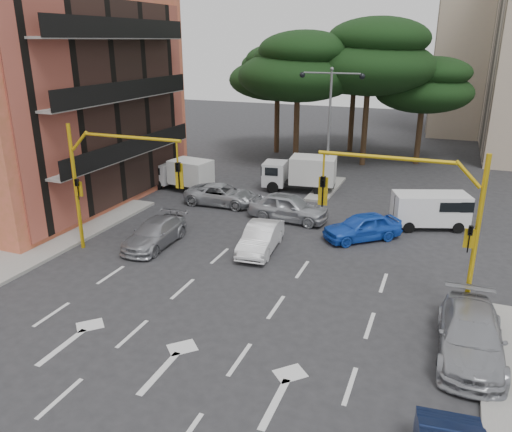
{
  "coord_description": "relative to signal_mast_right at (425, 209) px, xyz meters",
  "views": [
    {
      "loc": [
        7.32,
        -15.7,
        9.51
      ],
      "look_at": [
        -0.81,
        5.11,
        1.6
      ],
      "focal_mm": 35.0,
      "sensor_mm": 36.0,
      "label": 1
    }
  ],
  "objects": [
    {
      "name": "ground",
      "position": [
        -6.8,
        -1.99,
        -3.88
      ],
      "size": [
        120.0,
        120.0,
        0.0
      ],
      "primitive_type": "plane",
      "color": "#28282B",
      "rests_on": "ground"
    },
    {
      "name": "median_strip",
      "position": [
        -6.8,
        14.01,
        -3.81
      ],
      "size": [
        1.4,
        6.0,
        0.15
      ],
      "primitive_type": "cube",
      "color": "gray",
      "rests_on": "ground"
    },
    {
      "name": "apartment_orange",
      "position": [
        -24.76,
        6.01,
        2.97
      ],
      "size": [
        15.19,
        16.15,
        13.7
      ],
      "color": "#AE5F36",
      "rests_on": "ground"
    },
    {
      "name": "pine_left_near",
      "position": [
        -10.75,
        19.96,
        3.72
      ],
      "size": [
        9.15,
        9.15,
        10.23
      ],
      "color": "#382616",
      "rests_on": "ground"
    },
    {
      "name": "pine_center",
      "position": [
        -5.75,
        21.96,
        4.41
      ],
      "size": [
        9.98,
        9.98,
        11.16
      ],
      "color": "#382616",
      "rests_on": "ground"
    },
    {
      "name": "pine_left_far",
      "position": [
        -13.75,
        23.96,
        3.03
      ],
      "size": [
        8.32,
        8.32,
        9.3
      ],
      "color": "#382616",
      "rests_on": "ground"
    },
    {
      "name": "pine_right",
      "position": [
        -1.75,
        23.96,
        2.33
      ],
      "size": [
        7.49,
        7.49,
        8.37
      ],
      "color": "#382616",
      "rests_on": "ground"
    },
    {
      "name": "pine_back",
      "position": [
        -7.75,
        26.96,
        3.72
      ],
      "size": [
        9.15,
        9.15,
        10.23
      ],
      "color": "#382616",
      "rests_on": "ground"
    },
    {
      "name": "signal_mast_right",
      "position": [
        0.0,
        0.0,
        0.0
      ],
      "size": [
        5.79,
        0.37,
        6.0
      ],
      "color": "gold",
      "rests_on": "ground"
    },
    {
      "name": "signal_mast_left",
      "position": [
        -13.61,
        0.0,
        0.0
      ],
      "size": [
        5.79,
        0.37,
        6.0
      ],
      "color": "gold",
      "rests_on": "ground"
    },
    {
      "name": "street_lamp_center",
      "position": [
        -6.8,
        14.01,
        1.54
      ],
      "size": [
        4.16,
        0.36,
        7.77
      ],
      "color": "slate",
      "rests_on": "median_strip"
    },
    {
      "name": "car_white_hatch",
      "position": [
        -7.24,
        2.79,
        -3.23
      ],
      "size": [
        1.72,
        4.07,
        1.31
      ],
      "primitive_type": "imported",
      "rotation": [
        0.0,
        0.0,
        0.09
      ],
      "color": "silver",
      "rests_on": "ground"
    },
    {
      "name": "car_blue_compact",
      "position": [
        -3.02,
        5.99,
        -3.21
      ],
      "size": [
        4.06,
        3.79,
        1.35
      ],
      "primitive_type": "imported",
      "rotation": [
        0.0,
        0.0,
        -0.87
      ],
      "color": "blue",
      "rests_on": "ground"
    },
    {
      "name": "car_silver_wagon",
      "position": [
        -12.3,
        1.55,
        -3.26
      ],
      "size": [
        1.83,
        4.31,
        1.24
      ],
      "primitive_type": "imported",
      "rotation": [
        0.0,
        0.0,
        0.02
      ],
      "color": "#999AA0",
      "rests_on": "ground"
    },
    {
      "name": "car_silver_cross_a",
      "position": [
        -11.97,
        8.53,
        -3.26
      ],
      "size": [
        4.52,
        2.18,
        1.24
      ],
      "primitive_type": "imported",
      "rotation": [
        0.0,
        0.0,
        1.6
      ],
      "color": "#ABAEB3",
      "rests_on": "ground"
    },
    {
      "name": "car_silver_cross_b",
      "position": [
        -7.33,
        7.36,
        -3.12
      ],
      "size": [
        4.58,
        2.09,
        1.52
      ],
      "primitive_type": "imported",
      "rotation": [
        0.0,
        0.0,
        1.5
      ],
      "color": "#AAADB3",
      "rests_on": "ground"
    },
    {
      "name": "car_silver_parked",
      "position": [
        1.9,
        -2.61,
        -3.18
      ],
      "size": [
        2.11,
        4.91,
        1.41
      ],
      "primitive_type": "imported",
      "rotation": [
        0.0,
        0.0,
        0.03
      ],
      "color": "#97999F",
      "rests_on": "ground"
    },
    {
      "name": "van_white",
      "position": [
        0.02,
        9.01,
        -2.93
      ],
      "size": [
        4.19,
        2.94,
        1.91
      ],
      "primitive_type": null,
      "rotation": [
        0.0,
        0.0,
        -1.22
      ],
      "color": "white",
      "rests_on": "ground"
    },
    {
      "name": "box_truck_a",
      "position": [
        -15.8,
        10.47,
        -2.83
      ],
      "size": [
        4.48,
        2.37,
        2.1
      ],
      "primitive_type": null,
      "rotation": [
        0.0,
        0.0,
        1.43
      ],
      "color": "silver",
      "rests_on": "ground"
    },
    {
      "name": "box_truck_b",
      "position": [
        -8.39,
        13.05,
        -2.71
      ],
      "size": [
        5.0,
        2.6,
        2.35
      ],
      "primitive_type": null,
      "rotation": [
        0.0,
        0.0,
        1.7
      ],
      "color": "silver",
      "rests_on": "ground"
    }
  ]
}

